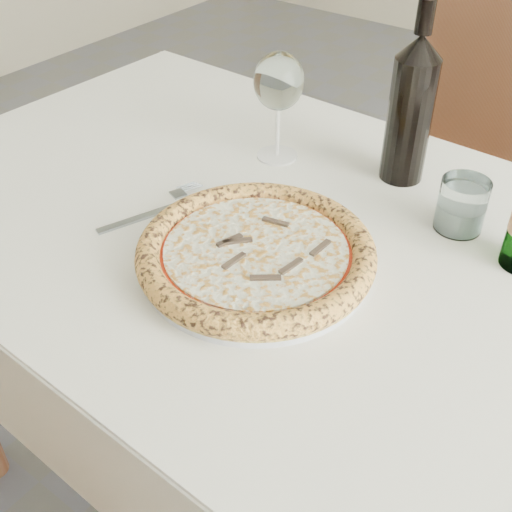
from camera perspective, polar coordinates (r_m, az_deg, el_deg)
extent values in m
cube|color=#555664|center=(1.57, 1.41, -19.14)|extent=(5.00, 6.00, 0.02)
cube|color=#562B17|center=(0.96, 3.58, 0.76)|extent=(1.34, 0.80, 0.04)
cube|color=white|center=(0.95, 3.64, 1.87)|extent=(1.40, 0.86, 0.01)
cube|color=white|center=(1.32, 13.45, 6.16)|extent=(1.37, 0.01, 0.22)
cube|color=white|center=(0.82, -13.59, -18.22)|extent=(1.37, 0.01, 0.22)
cube|color=white|center=(1.44, -20.03, 7.81)|extent=(0.01, 0.81, 0.22)
cylinder|color=#562B17|center=(1.69, -7.74, 3.15)|extent=(0.06, 0.06, 0.71)
cube|color=#562B17|center=(1.63, 15.73, 4.53)|extent=(0.45, 0.45, 0.04)
cube|color=#562B17|center=(1.66, 20.61, 14.01)|extent=(0.39, 0.10, 0.46)
cylinder|color=#562B17|center=(1.84, 21.67, -1.81)|extent=(0.04, 0.04, 0.43)
cylinder|color=#562B17|center=(1.60, 16.06, -7.29)|extent=(0.04, 0.04, 0.43)
cylinder|color=#562B17|center=(1.95, 13.16, 2.63)|extent=(0.04, 0.04, 0.43)
cylinder|color=#562B17|center=(1.72, 6.78, -1.83)|extent=(0.04, 0.04, 0.43)
cylinder|color=white|center=(0.88, 0.00, -0.67)|extent=(0.31, 0.31, 0.01)
torus|color=white|center=(0.87, 0.00, -0.41)|extent=(0.31, 0.31, 0.01)
cylinder|color=#DBB253|center=(0.87, 0.00, 0.00)|extent=(0.32, 0.32, 0.01)
torus|color=gold|center=(0.86, 0.00, 0.42)|extent=(0.33, 0.33, 0.03)
cylinder|color=red|center=(0.86, 0.00, 0.42)|extent=(0.27, 0.27, 0.00)
cylinder|color=white|center=(0.86, 0.00, 0.58)|extent=(0.25, 0.25, 0.00)
cube|color=brown|center=(0.85, 1.72, 0.03)|extent=(0.04, 0.01, 0.00)
cube|color=brown|center=(0.87, 3.26, 1.32)|extent=(0.03, 0.04, 0.00)
cube|color=brown|center=(0.91, 1.82, 3.26)|extent=(0.02, 0.04, 0.00)
cube|color=brown|center=(0.89, -1.11, 2.11)|extent=(0.04, 0.02, 0.00)
cube|color=brown|center=(0.87, -3.68, 1.26)|extent=(0.04, 0.02, 0.00)
cube|color=brown|center=(0.82, -4.08, -1.26)|extent=(0.02, 0.04, 0.00)
cube|color=brown|center=(0.83, 0.08, -1.00)|extent=(0.03, 0.04, 0.00)
cube|color=#8791A0|center=(0.99, -10.24, 3.37)|extent=(0.06, 0.13, 0.00)
cube|color=#8791A0|center=(1.04, -6.97, 5.50)|extent=(0.03, 0.03, 0.00)
cylinder|color=#8791A0|center=(1.06, -6.34, 6.28)|extent=(0.00, 0.03, 0.00)
cylinder|color=#8791A0|center=(1.06, -6.10, 6.18)|extent=(0.00, 0.03, 0.00)
cylinder|color=#8791A0|center=(1.05, -5.86, 6.08)|extent=(0.00, 0.03, 0.00)
cylinder|color=#8791A0|center=(1.05, -5.62, 5.98)|extent=(0.00, 0.03, 0.00)
cylinder|color=white|center=(1.14, 1.89, 8.93)|extent=(0.07, 0.07, 0.00)
cylinder|color=white|center=(1.12, 1.94, 11.14)|extent=(0.01, 0.01, 0.09)
ellipsoid|color=silver|center=(1.08, 2.04, 15.27)|extent=(0.08, 0.08, 0.10)
cylinder|color=silver|center=(0.98, 17.83, 4.33)|extent=(0.07, 0.07, 0.08)
cylinder|color=silver|center=(0.99, 17.62, 3.40)|extent=(0.06, 0.06, 0.04)
cylinder|color=black|center=(1.06, 13.43, 11.60)|extent=(0.07, 0.07, 0.20)
cone|color=black|center=(1.02, 14.44, 17.62)|extent=(0.07, 0.07, 0.04)
cylinder|color=black|center=(1.00, 14.84, 19.94)|extent=(0.03, 0.03, 0.05)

